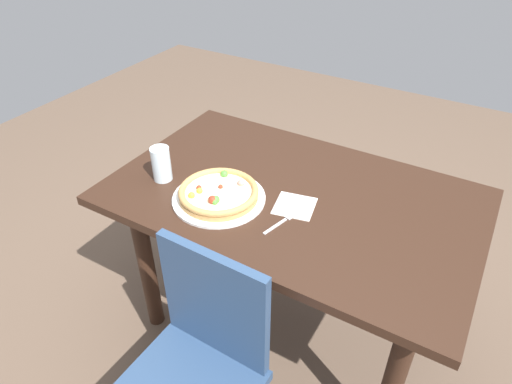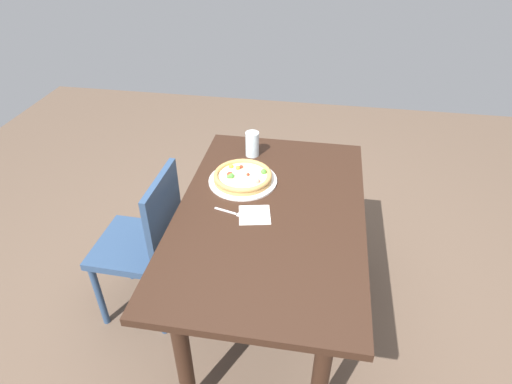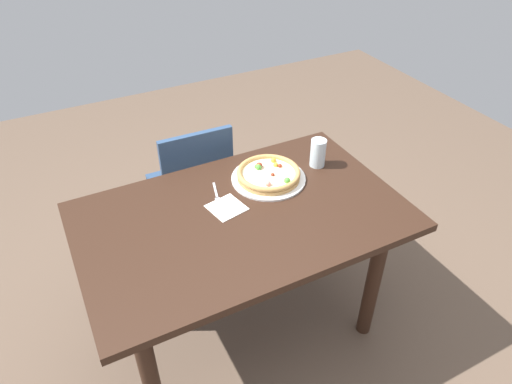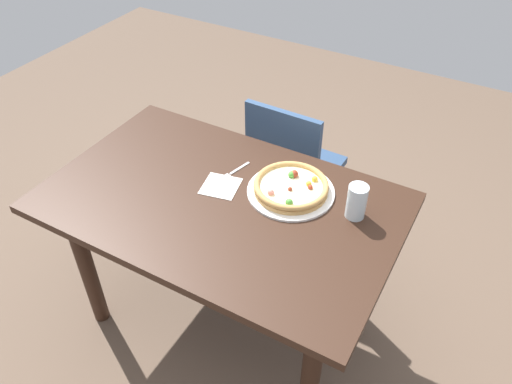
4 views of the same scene
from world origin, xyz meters
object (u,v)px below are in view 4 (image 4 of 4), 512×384
object	(u,v)px
dining_table	(222,221)
chair_near	(291,168)
pizza	(291,186)
fork	(232,173)
napkin	(221,186)
drinking_glass	(357,202)
plate	(291,191)

from	to	relation	value
dining_table	chair_near	xyz separation A→B (m)	(0.00, -0.64, -0.16)
chair_near	pizza	size ratio (longest dim) A/B	3.02
pizza	fork	world-z (taller)	pizza
chair_near	napkin	size ratio (longest dim) A/B	6.32
dining_table	napkin	world-z (taller)	napkin
fork	drinking_glass	bearing A→B (deg)	105.62
plate	fork	world-z (taller)	plate
chair_near	drinking_glass	bearing A→B (deg)	-42.97
plate	fork	xyz separation A→B (m)	(0.26, 0.01, -0.00)
drinking_glass	dining_table	bearing A→B (deg)	19.27
plate	chair_near	bearing A→B (deg)	-65.11
dining_table	fork	bearing A→B (deg)	-73.72
chair_near	plate	distance (m)	0.59
dining_table	napkin	size ratio (longest dim) A/B	9.75
plate	napkin	bearing A→B (deg)	21.82
pizza	plate	bearing A→B (deg)	63.48
dining_table	chair_near	distance (m)	0.66
fork	drinking_glass	world-z (taller)	drinking_glass
dining_table	plate	size ratio (longest dim) A/B	3.98
pizza	fork	size ratio (longest dim) A/B	1.79
chair_near	plate	world-z (taller)	chair_near
dining_table	drinking_glass	distance (m)	0.54
chair_near	pizza	xyz separation A→B (m)	(-0.22, 0.47, 0.31)
napkin	drinking_glass	bearing A→B (deg)	-168.98
fork	napkin	size ratio (longest dim) A/B	1.17
fork	pizza	bearing A→B (deg)	106.82
dining_table	pizza	size ratio (longest dim) A/B	4.66
drinking_glass	napkin	world-z (taller)	drinking_glass
dining_table	pizza	world-z (taller)	pizza
plate	drinking_glass	xyz separation A→B (m)	(-0.26, 0.00, 0.06)
pizza	drinking_glass	bearing A→B (deg)	179.55
dining_table	pizza	xyz separation A→B (m)	(-0.22, -0.17, 0.15)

